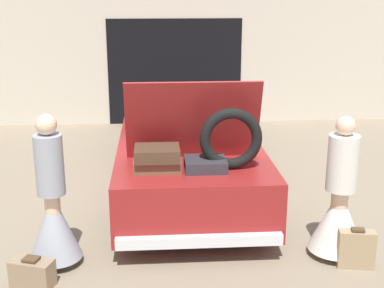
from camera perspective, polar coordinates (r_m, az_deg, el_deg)
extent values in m
plane|color=#7F705B|center=(7.98, -0.67, -4.30)|extent=(40.00, 40.00, 0.00)
cube|color=beige|center=(11.37, -1.86, 9.23)|extent=(12.00, 0.12, 2.80)
cube|color=black|center=(11.34, -1.83, 7.69)|extent=(2.80, 0.02, 2.20)
cube|color=maroon|center=(7.81, -0.68, -0.74)|extent=(1.84, 4.75, 0.68)
cube|color=#1E2328|center=(7.94, -0.82, 3.52)|extent=(1.62, 1.52, 0.38)
cylinder|color=black|center=(9.27, -6.48, 0.79)|extent=(0.18, 0.68, 0.68)
cylinder|color=black|center=(9.35, 4.00, 0.99)|extent=(0.18, 0.68, 0.68)
cylinder|color=black|center=(6.53, -7.44, -6.07)|extent=(0.18, 0.68, 0.68)
cylinder|color=black|center=(6.64, 7.46, -5.67)|extent=(0.18, 0.68, 0.68)
cube|color=silver|center=(5.66, 0.81, -10.30)|extent=(1.75, 0.10, 0.12)
cube|color=maroon|center=(6.19, 0.10, 2.51)|extent=(1.57, 0.32, 0.96)
cube|color=brown|center=(5.94, -3.72, -2.25)|extent=(0.53, 0.32, 0.13)
cube|color=#2D2D33|center=(5.97, 1.43, -2.16)|extent=(0.46, 0.40, 0.12)
cube|color=#473323|center=(5.90, -3.75, -1.00)|extent=(0.50, 0.41, 0.14)
torus|color=black|center=(5.92, 4.18, 0.55)|extent=(0.70, 0.12, 0.70)
cylinder|color=beige|center=(5.82, -14.46, -8.79)|extent=(0.16, 0.16, 0.79)
cone|color=#9399A3|center=(5.81, -14.48, -8.44)|extent=(0.55, 0.55, 0.71)
cylinder|color=#9399A3|center=(5.56, -14.97, -2.17)|extent=(0.29, 0.29, 0.63)
sphere|color=beige|center=(5.45, -15.30, 2.02)|extent=(0.21, 0.21, 0.21)
cylinder|color=beige|center=(6.04, 15.27, -8.09)|extent=(0.18, 0.18, 0.76)
cone|color=silver|center=(6.02, 15.30, -7.76)|extent=(0.61, 0.61, 0.68)
cylinder|color=silver|center=(5.79, 15.78, -1.97)|extent=(0.32, 0.32, 0.60)
sphere|color=beige|center=(5.68, 16.09, 1.89)|extent=(0.21, 0.21, 0.21)
cube|color=#8C7259|center=(5.59, -16.66, -13.08)|extent=(0.46, 0.33, 0.28)
cube|color=#4C3823|center=(5.51, -16.79, -11.65)|extent=(0.18, 0.16, 0.02)
cube|color=#9E8460|center=(5.91, 17.11, -10.67)|extent=(0.39, 0.20, 0.41)
cube|color=#4C3823|center=(5.82, 17.29, -8.71)|extent=(0.14, 0.11, 0.02)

